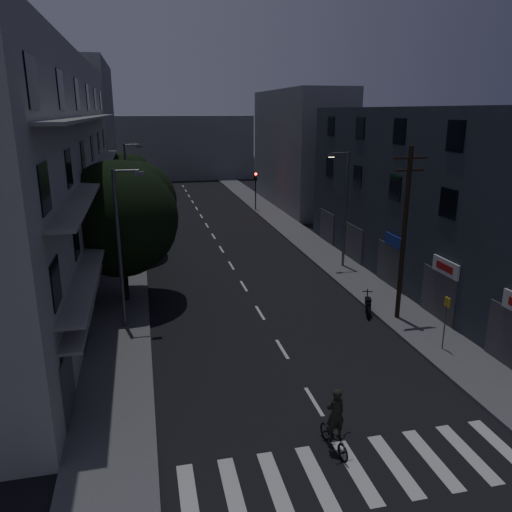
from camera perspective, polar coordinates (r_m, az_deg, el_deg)
name	(u,v)px	position (r m, az deg, el deg)	size (l,w,h in m)	color
ground	(220,248)	(40.84, -4.08, 0.94)	(160.00, 160.00, 0.00)	black
sidewalk_left	(126,252)	(40.41, -14.64, 0.39)	(3.00, 90.00, 0.15)	#565659
sidewalk_right	(308,242)	(42.56, 5.94, 1.64)	(3.00, 90.00, 0.15)	#565659
crosswalk	(357,472)	(17.14, 11.43, -23.01)	(10.90, 3.00, 0.01)	beige
lane_markings	(210,230)	(46.84, -5.28, 2.92)	(0.15, 60.50, 0.01)	beige
building_left	(38,177)	(32.72, -23.70, 8.30)	(7.00, 36.00, 14.00)	#9D9D99
building_right	(434,198)	(33.62, 19.66, 6.31)	(6.19, 28.00, 11.00)	#2A3039
building_far_left	(85,136)	(62.30, -18.97, 12.88)	(6.00, 20.00, 16.00)	slate
building_far_right	(299,149)	(58.90, 4.97, 12.06)	(6.00, 20.00, 13.00)	slate
building_far_end	(177,147)	(84.35, -9.04, 12.16)	(24.00, 8.00, 10.00)	slate
tree_near	(120,214)	(28.99, -15.23, 4.64)	(6.55, 6.55, 8.08)	black
tree_mid	(124,198)	(38.37, -14.90, 6.38)	(5.71, 5.71, 7.02)	black
tree_far	(123,181)	(48.76, -14.94, 8.31)	(5.58, 5.58, 6.90)	black
traffic_signal_far_right	(256,183)	(55.35, -0.04, 8.31)	(0.28, 0.37, 4.10)	black
traffic_signal_far_left	(137,185)	(55.75, -13.41, 7.93)	(0.28, 0.37, 4.10)	black
street_lamp_left_near	(121,242)	(25.30, -15.16, 1.58)	(1.51, 0.25, 8.00)	slate
street_lamp_right	(344,204)	(35.06, 10.04, 5.89)	(1.51, 0.25, 8.00)	#585A60
street_lamp_left_far	(129,186)	(44.11, -14.36, 7.73)	(1.51, 0.25, 8.00)	#56585D
utility_pole	(404,231)	(26.52, 16.58, 2.73)	(1.80, 0.24, 9.00)	black
bus_stop_sign	(446,314)	(24.43, 20.89, -6.17)	(0.06, 0.35, 2.52)	#595B60
motorcycle	(368,306)	(28.15, 12.65, -5.55)	(0.91, 1.87, 1.25)	black
cyclist	(335,430)	(17.42, 8.97, -19.02)	(0.88, 1.86, 2.27)	black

